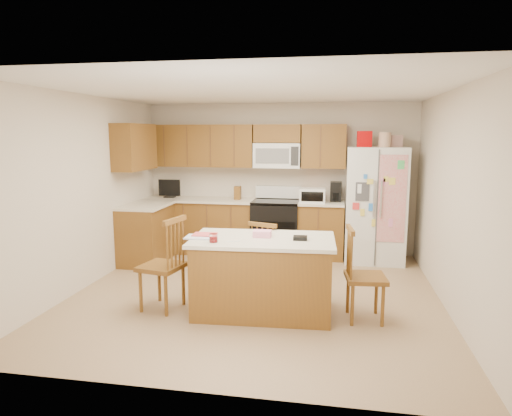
% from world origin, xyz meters
% --- Properties ---
extents(ground, '(4.50, 4.50, 0.00)m').
position_xyz_m(ground, '(0.00, 0.00, 0.00)').
color(ground, '#947357').
rests_on(ground, ground).
extents(room_shell, '(4.60, 4.60, 2.52)m').
position_xyz_m(room_shell, '(0.00, 0.00, 1.44)').
color(room_shell, beige).
rests_on(room_shell, ground).
extents(cabinetry, '(3.36, 1.56, 2.15)m').
position_xyz_m(cabinetry, '(-0.98, 1.79, 0.91)').
color(cabinetry, brown).
rests_on(cabinetry, ground).
extents(stove, '(0.76, 0.65, 1.13)m').
position_xyz_m(stove, '(0.00, 1.94, 0.47)').
color(stove, black).
rests_on(stove, ground).
extents(refrigerator, '(0.90, 0.79, 2.04)m').
position_xyz_m(refrigerator, '(1.57, 1.87, 0.92)').
color(refrigerator, white).
rests_on(refrigerator, ground).
extents(island, '(1.66, 1.00, 0.95)m').
position_xyz_m(island, '(0.18, -0.55, 0.44)').
color(island, brown).
rests_on(island, ground).
extents(windsor_chair_left, '(0.52, 0.54, 1.08)m').
position_xyz_m(windsor_chair_left, '(-0.94, -0.64, 0.51)').
color(windsor_chair_left, brown).
rests_on(windsor_chair_left, ground).
extents(windsor_chair_back, '(0.50, 0.49, 0.93)m').
position_xyz_m(windsor_chair_back, '(0.14, 0.07, 0.44)').
color(windsor_chair_back, brown).
rests_on(windsor_chair_back, ground).
extents(windsor_chair_right, '(0.46, 0.48, 1.02)m').
position_xyz_m(windsor_chair_right, '(1.28, -0.56, 0.48)').
color(windsor_chair_right, brown).
rests_on(windsor_chair_right, ground).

